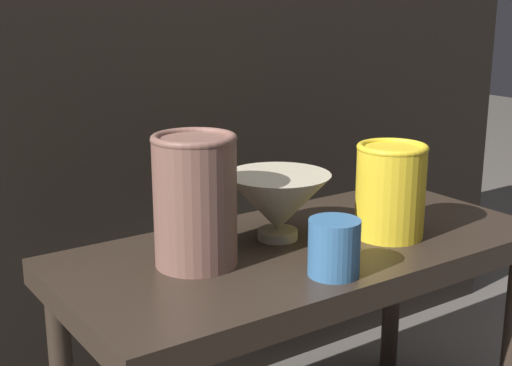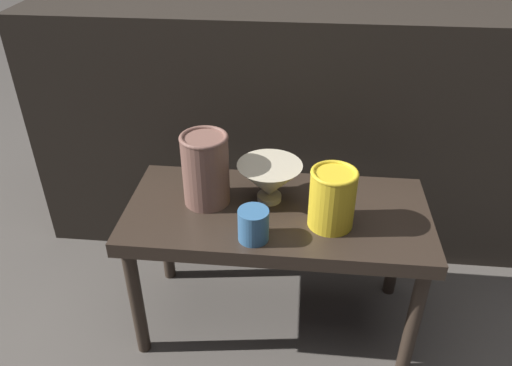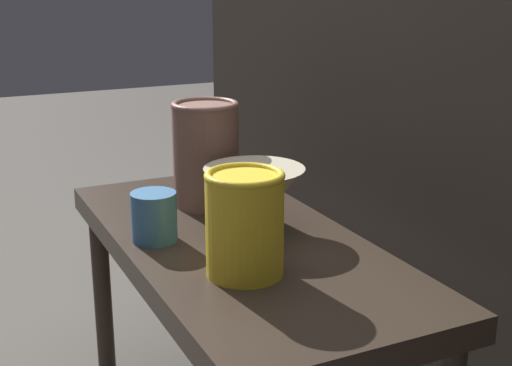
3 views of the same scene
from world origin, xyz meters
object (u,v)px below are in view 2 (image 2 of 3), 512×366
bowl (269,180)px  cup (253,225)px  vase_textured_left (206,168)px  vase_colorful_right (332,198)px

bowl → cup: 0.17m
bowl → vase_textured_left: size_ratio=0.87×
vase_colorful_right → bowl: bearing=150.2°
vase_textured_left → bowl: bearing=7.2°
vase_textured_left → cup: 0.21m
bowl → vase_textured_left: (-0.16, -0.02, 0.04)m
vase_colorful_right → cup: 0.20m
vase_textured_left → cup: size_ratio=2.39×
vase_textured_left → cup: (0.14, -0.15, -0.06)m
vase_textured_left → vase_colorful_right: bearing=-12.3°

